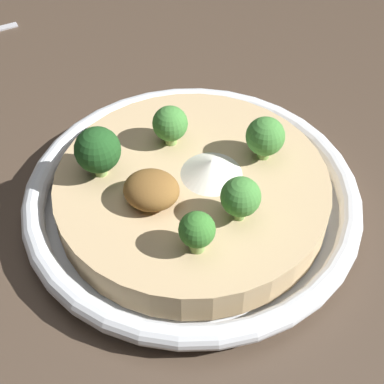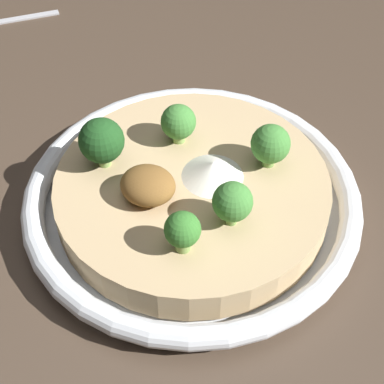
{
  "view_description": "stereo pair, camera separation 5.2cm",
  "coord_description": "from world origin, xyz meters",
  "px_view_note": "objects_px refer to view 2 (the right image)",
  "views": [
    {
      "loc": [
        0.09,
        -0.34,
        0.41
      ],
      "look_at": [
        0.0,
        0.0,
        0.02
      ],
      "focal_mm": 55.0,
      "sensor_mm": 36.0,
      "label": 1
    },
    {
      "loc": [
        0.14,
        -0.33,
        0.41
      ],
      "look_at": [
        0.0,
        0.0,
        0.02
      ],
      "focal_mm": 55.0,
      "sensor_mm": 36.0,
      "label": 2
    }
  ],
  "objects_px": {
    "risotto_bowl": "(192,196)",
    "broccoli_front": "(183,231)",
    "broccoli_right": "(270,144)",
    "broccoli_front_left": "(102,141)",
    "broccoli_back_left": "(178,122)",
    "broccoli_front_right": "(233,202)"
  },
  "relations": [
    {
      "from": "broccoli_front",
      "to": "broccoli_right",
      "type": "height_order",
      "value": "broccoli_right"
    },
    {
      "from": "broccoli_front",
      "to": "broccoli_front_left",
      "type": "bearing_deg",
      "value": 150.37
    },
    {
      "from": "risotto_bowl",
      "to": "broccoli_front",
      "type": "xyz_separation_m",
      "value": [
        0.02,
        -0.07,
        0.04
      ]
    },
    {
      "from": "risotto_bowl",
      "to": "broccoli_right",
      "type": "xyz_separation_m",
      "value": [
        0.05,
        0.05,
        0.04
      ]
    },
    {
      "from": "broccoli_front_left",
      "to": "broccoli_right",
      "type": "height_order",
      "value": "broccoli_front_left"
    },
    {
      "from": "broccoli_front_left",
      "to": "broccoli_front_right",
      "type": "distance_m",
      "value": 0.13
    },
    {
      "from": "risotto_bowl",
      "to": "broccoli_right",
      "type": "height_order",
      "value": "broccoli_right"
    },
    {
      "from": "broccoli_back_left",
      "to": "broccoli_front_left",
      "type": "xyz_separation_m",
      "value": [
        -0.05,
        -0.05,
        0.01
      ]
    },
    {
      "from": "broccoli_back_left",
      "to": "broccoli_front",
      "type": "height_order",
      "value": "broccoli_back_left"
    },
    {
      "from": "risotto_bowl",
      "to": "broccoli_right",
      "type": "relative_size",
      "value": 7.24
    },
    {
      "from": "risotto_bowl",
      "to": "broccoli_front",
      "type": "distance_m",
      "value": 0.09
    },
    {
      "from": "broccoli_front_right",
      "to": "broccoli_right",
      "type": "relative_size",
      "value": 0.99
    },
    {
      "from": "broccoli_front_left",
      "to": "broccoli_front_right",
      "type": "height_order",
      "value": "broccoli_front_left"
    },
    {
      "from": "broccoli_front",
      "to": "broccoli_front_right",
      "type": "relative_size",
      "value": 0.91
    },
    {
      "from": "broccoli_front",
      "to": "broccoli_back_left",
      "type": "bearing_deg",
      "value": 115.83
    },
    {
      "from": "broccoli_front_left",
      "to": "broccoli_right",
      "type": "bearing_deg",
      "value": 23.39
    },
    {
      "from": "broccoli_front",
      "to": "broccoli_right",
      "type": "bearing_deg",
      "value": 74.85
    },
    {
      "from": "risotto_bowl",
      "to": "broccoli_front_left",
      "type": "xyz_separation_m",
      "value": [
        -0.08,
        -0.01,
        0.05
      ]
    },
    {
      "from": "broccoli_right",
      "to": "broccoli_back_left",
      "type": "bearing_deg",
      "value": -177.77
    },
    {
      "from": "risotto_bowl",
      "to": "broccoli_back_left",
      "type": "relative_size",
      "value": 7.79
    },
    {
      "from": "broccoli_front_right",
      "to": "broccoli_front_left",
      "type": "bearing_deg",
      "value": 171.83
    },
    {
      "from": "risotto_bowl",
      "to": "broccoli_front_left",
      "type": "distance_m",
      "value": 0.09
    }
  ]
}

